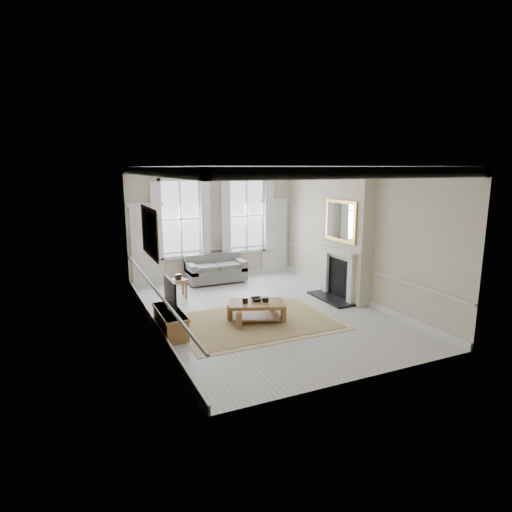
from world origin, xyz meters
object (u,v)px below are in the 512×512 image
sofa (215,271)px  side_table (178,283)px  coffee_table (256,306)px  tv_stand (170,322)px

sofa → side_table: sofa is taller
coffee_table → tv_stand: (-1.89, 0.15, -0.14)m
sofa → tv_stand: 4.09m
side_table → tv_stand: (-0.79, -2.39, -0.14)m
coffee_table → sofa: bearing=107.3°
tv_stand → sofa: bearing=57.7°
sofa → coffee_table: (-0.29, -3.61, 0.03)m
side_table → coffee_table: bearing=-66.5°
coffee_table → tv_stand: 1.91m
sofa → side_table: 1.75m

